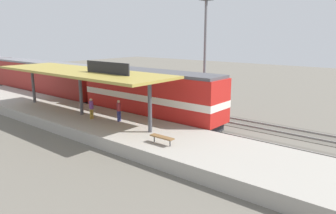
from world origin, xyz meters
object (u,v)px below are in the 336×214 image
Objects in this scene: light_mast at (206,27)px; passenger_carriage_front at (44,79)px; platform_bench at (162,137)px; person_walking at (119,109)px; person_waiting at (91,107)px; freight_car at (109,82)px; locomotive at (150,95)px.

passenger_carriage_front is at bearing 112.75° from light_mast.
person_walking is at bearing 72.31° from platform_bench.
passenger_carriage_front is 18.79m from person_walking.
passenger_carriage_front reaches higher than person_waiting.
light_mast is (3.20, -11.70, 6.43)m from freight_car.
passenger_carriage_front is (6.00, 24.52, 0.97)m from platform_bench.
locomotive reaches higher than person_walking.
passenger_carriage_front reaches higher than platform_bench.
freight_car is at bearing 52.98° from person_walking.
freight_car is 13.73m from light_mast.
locomotive is at bearing -112.51° from freight_car.
locomotive is 1.20× the size of freight_car.
passenger_carriage_front is 1.67× the size of freight_car.
platform_bench is 6.50m from person_walking.
locomotive is 12.02m from freight_car.
person_walking is (0.94, -2.27, 0.00)m from person_waiting.
freight_car is 13.26m from person_waiting.
platform_bench is at bearing -132.60° from locomotive.
platform_bench is 0.99× the size of person_waiting.
locomotive is at bearing 47.40° from platform_bench.
freight_car reaches higher than platform_bench.
light_mast is at bearing -67.25° from passenger_carriage_front.
platform_bench is 8.93m from locomotive.
person_waiting is at bearing 168.84° from light_mast.
passenger_carriage_front reaches higher than freight_car.
locomotive is 0.72× the size of passenger_carriage_front.
passenger_carriage_front is 1.71× the size of light_mast.
passenger_carriage_front is 8.30m from freight_car.
person_waiting is 1.00× the size of person_walking.
locomotive reaches higher than freight_car.
platform_bench is at bearing -121.03° from freight_car.
person_waiting is 2.45m from person_walking.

